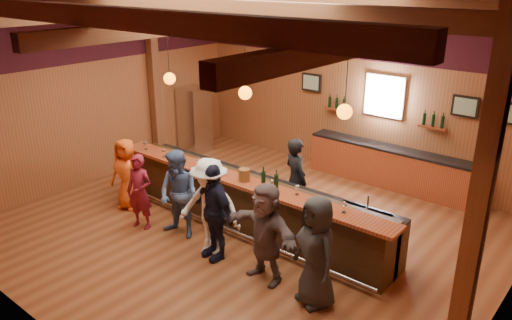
% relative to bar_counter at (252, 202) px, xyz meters
% --- Properties ---
extents(room, '(9.04, 9.00, 4.52)m').
position_rel_bar_counter_xyz_m(room, '(-0.02, -0.09, 2.69)').
color(room, brown).
rests_on(room, ground).
extents(bar_counter, '(6.30, 1.07, 1.11)m').
position_rel_bar_counter_xyz_m(bar_counter, '(0.00, 0.00, 0.00)').
color(bar_counter, black).
rests_on(bar_counter, ground).
extents(back_bar_cabinet, '(4.00, 0.52, 0.95)m').
position_rel_bar_counter_xyz_m(back_bar_cabinet, '(1.18, 3.57, -0.05)').
color(back_bar_cabinet, maroon).
rests_on(back_bar_cabinet, ground).
extents(window, '(0.95, 0.09, 0.95)m').
position_rel_bar_counter_xyz_m(window, '(0.78, 3.80, 1.53)').
color(window, silver).
rests_on(window, room).
extents(framed_pictures, '(5.35, 0.05, 0.45)m').
position_rel_bar_counter_xyz_m(framed_pictures, '(1.65, 3.79, 1.58)').
color(framed_pictures, black).
rests_on(framed_pictures, room).
extents(wine_shelves, '(3.00, 0.18, 0.30)m').
position_rel_bar_counter_xyz_m(wine_shelves, '(0.78, 3.73, 1.10)').
color(wine_shelves, maroon).
rests_on(wine_shelves, room).
extents(pendant_lights, '(4.24, 0.24, 1.37)m').
position_rel_bar_counter_xyz_m(pendant_lights, '(-0.02, -0.15, 2.19)').
color(pendant_lights, black).
rests_on(pendant_lights, room).
extents(stainless_fridge, '(0.70, 0.70, 1.80)m').
position_rel_bar_counter_xyz_m(stainless_fridge, '(-4.12, 2.45, 0.38)').
color(stainless_fridge, silver).
rests_on(stainless_fridge, ground).
extents(customer_orange, '(0.84, 0.65, 1.52)m').
position_rel_bar_counter_xyz_m(customer_orange, '(-2.57, -0.99, 0.24)').
color(customer_orange, '#EA5416').
rests_on(customer_orange, ground).
extents(customer_redvest, '(0.63, 0.50, 1.49)m').
position_rel_bar_counter_xyz_m(customer_redvest, '(-1.65, -1.38, 0.23)').
color(customer_redvest, maroon).
rests_on(customer_redvest, ground).
extents(customer_denim, '(0.88, 0.72, 1.69)m').
position_rel_bar_counter_xyz_m(customer_denim, '(-0.82, -1.12, 0.32)').
color(customer_denim, '#465D8D').
rests_on(customer_denim, ground).
extents(customer_white, '(1.30, 1.01, 1.78)m').
position_rel_bar_counter_xyz_m(customer_white, '(0.06, -1.19, 0.37)').
color(customer_white, white).
rests_on(customer_white, ground).
extents(customer_navy, '(1.09, 0.63, 1.74)m').
position_rel_bar_counter_xyz_m(customer_navy, '(0.21, -1.26, 0.35)').
color(customer_navy, black).
rests_on(customer_navy, ground).
extents(customer_brown, '(1.61, 0.69, 1.68)m').
position_rel_bar_counter_xyz_m(customer_brown, '(1.31, -1.22, 0.32)').
color(customer_brown, '#614E4D').
rests_on(customer_brown, ground).
extents(customer_dark, '(1.00, 0.85, 1.73)m').
position_rel_bar_counter_xyz_m(customer_dark, '(2.28, -1.24, 0.34)').
color(customer_dark, '#27282A').
rests_on(customer_dark, ground).
extents(bartender, '(0.74, 0.64, 1.73)m').
position_rel_bar_counter_xyz_m(bartender, '(0.47, 0.78, 0.34)').
color(bartender, black).
rests_on(bartender, ground).
extents(ice_bucket, '(0.21, 0.21, 0.23)m').
position_rel_bar_counter_xyz_m(ice_bucket, '(0.10, -0.33, 0.70)').
color(ice_bucket, brown).
rests_on(ice_bucket, bar_counter).
extents(bottle_a, '(0.08, 0.08, 0.36)m').
position_rel_bar_counter_xyz_m(bottle_a, '(0.51, -0.28, 0.73)').
color(bottle_a, black).
rests_on(bottle_a, bar_counter).
extents(bottle_b, '(0.08, 0.08, 0.37)m').
position_rel_bar_counter_xyz_m(bottle_b, '(0.79, -0.27, 0.73)').
color(bottle_b, black).
rests_on(bottle_b, bar_counter).
extents(glass_a, '(0.09, 0.09, 0.20)m').
position_rel_bar_counter_xyz_m(glass_a, '(-2.68, -0.37, 0.73)').
color(glass_a, silver).
rests_on(glass_a, bar_counter).
extents(glass_b, '(0.08, 0.08, 0.19)m').
position_rel_bar_counter_xyz_m(glass_b, '(-2.02, -0.42, 0.72)').
color(glass_b, silver).
rests_on(glass_b, bar_counter).
extents(glass_c, '(0.08, 0.08, 0.19)m').
position_rel_bar_counter_xyz_m(glass_c, '(-1.60, -0.37, 0.72)').
color(glass_c, silver).
rests_on(glass_c, bar_counter).
extents(glass_d, '(0.08, 0.08, 0.18)m').
position_rel_bar_counter_xyz_m(glass_d, '(-1.04, -0.38, 0.72)').
color(glass_d, silver).
rests_on(glass_d, bar_counter).
extents(glass_e, '(0.08, 0.08, 0.19)m').
position_rel_bar_counter_xyz_m(glass_e, '(-0.65, -0.37, 0.72)').
color(glass_e, silver).
rests_on(glass_e, bar_counter).
extents(glass_f, '(0.09, 0.09, 0.19)m').
position_rel_bar_counter_xyz_m(glass_f, '(0.73, -0.31, 0.73)').
color(glass_f, silver).
rests_on(glass_f, bar_counter).
extents(glass_g, '(0.08, 0.08, 0.18)m').
position_rel_bar_counter_xyz_m(glass_g, '(1.20, -0.21, 0.72)').
color(glass_g, silver).
rests_on(glass_g, bar_counter).
extents(glass_h, '(0.08, 0.08, 0.19)m').
position_rel_bar_counter_xyz_m(glass_h, '(2.17, -0.29, 0.72)').
color(glass_h, silver).
rests_on(glass_h, bar_counter).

